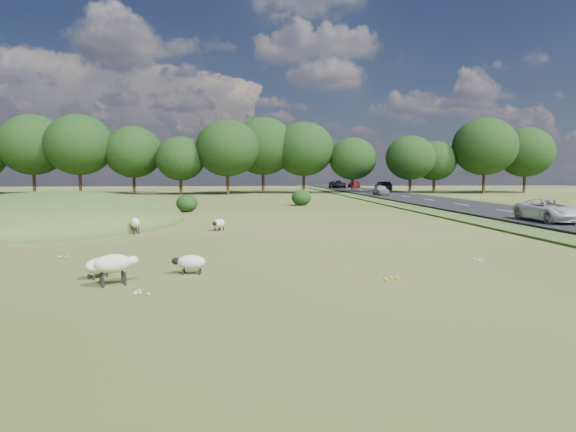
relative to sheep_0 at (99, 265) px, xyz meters
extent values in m
plane|color=#364D18|center=(4.66, 25.84, -0.39)|extent=(160.00, 160.00, 0.00)
ellipsoid|color=#33561E|center=(-7.34, 17.84, -0.39)|extent=(16.00, 20.00, 4.00)
cube|color=black|center=(24.66, 35.84, -0.26)|extent=(8.00, 150.00, 0.25)
cylinder|color=black|center=(-25.88, 63.18, 1.72)|extent=(0.44, 0.44, 4.21)
ellipsoid|color=black|center=(-25.88, 63.18, 6.86)|extent=(9.83, 9.83, 8.84)
cylinder|color=black|center=(-18.77, 61.38, 1.70)|extent=(0.44, 0.44, 4.18)
ellipsoid|color=black|center=(-18.77, 61.38, 6.81)|extent=(9.75, 9.75, 8.78)
cylinder|color=black|center=(-11.28, 62.08, 1.41)|extent=(0.44, 0.44, 3.61)
ellipsoid|color=black|center=(-11.28, 62.08, 5.82)|extent=(8.41, 8.41, 7.57)
cylinder|color=black|center=(-4.16, 59.27, 1.12)|extent=(0.44, 0.44, 3.02)
ellipsoid|color=black|center=(-4.16, 59.27, 4.81)|extent=(7.04, 7.04, 6.34)
cylinder|color=black|center=(2.58, 58.82, 1.56)|extent=(0.44, 0.44, 3.90)
ellipsoid|color=black|center=(2.58, 58.82, 6.32)|extent=(9.09, 9.09, 8.18)
cylinder|color=black|center=(7.91, 63.74, 1.72)|extent=(0.44, 0.44, 4.22)
ellipsoid|color=black|center=(7.91, 63.74, 6.88)|extent=(9.85, 9.85, 8.86)
cylinder|color=black|center=(14.11, 62.78, 1.58)|extent=(0.44, 0.44, 3.94)
ellipsoid|color=black|center=(14.11, 62.78, 6.40)|extent=(9.20, 9.20, 8.28)
cylinder|color=black|center=(21.53, 61.84, 1.15)|extent=(0.44, 0.44, 3.09)
ellipsoid|color=black|center=(21.53, 61.84, 4.93)|extent=(7.20, 7.20, 6.48)
cylinder|color=black|center=(29.43, 58.30, 1.17)|extent=(0.44, 0.44, 3.12)
ellipsoid|color=black|center=(29.43, 58.30, 4.99)|extent=(7.29, 7.29, 6.56)
cylinder|color=black|center=(34.56, 62.09, 1.08)|extent=(0.44, 0.44, 2.93)
ellipsoid|color=black|center=(34.56, 62.09, 4.66)|extent=(6.84, 6.84, 6.16)
cylinder|color=black|center=(41.52, 59.79, 1.69)|extent=(0.44, 0.44, 4.16)
ellipsoid|color=black|center=(41.52, 59.79, 6.78)|extent=(9.71, 9.71, 8.74)
cylinder|color=black|center=(49.21, 61.73, 1.48)|extent=(0.44, 0.44, 3.74)
ellipsoid|color=black|center=(49.21, 61.73, 6.04)|extent=(8.72, 8.72, 7.84)
ellipsoid|color=black|center=(0.00, 26.19, 0.32)|extent=(1.73, 1.73, 1.41)
ellipsoid|color=black|center=(10.20, 33.46, 0.39)|extent=(1.92, 1.92, 1.57)
ellipsoid|color=black|center=(-12.04, 35.13, 0.28)|extent=(1.64, 1.64, 1.34)
ellipsoid|color=beige|center=(-0.02, -0.03, 0.00)|extent=(0.87, 1.00, 0.45)
ellipsoid|color=silver|center=(0.24, 0.38, 0.03)|extent=(0.34, 0.36, 0.23)
cylinder|color=black|center=(0.03, 0.25, -0.31)|extent=(0.06, 0.06, 0.17)
cylinder|color=black|center=(0.21, 0.13, -0.31)|extent=(0.06, 0.06, 0.17)
cylinder|color=black|center=(-0.25, -0.19, -0.31)|extent=(0.06, 0.06, 0.17)
cylinder|color=black|center=(-0.06, -0.30, -0.31)|extent=(0.06, 0.06, 0.17)
ellipsoid|color=beige|center=(0.68, -1.12, 0.25)|extent=(1.16, 0.95, 0.53)
ellipsoid|color=silver|center=(1.18, -0.87, 0.28)|extent=(0.41, 0.37, 0.26)
cylinder|color=black|center=(0.89, -0.87, -0.20)|extent=(0.07, 0.07, 0.37)
cylinder|color=black|center=(1.01, -1.10, -0.20)|extent=(0.07, 0.07, 0.37)
cylinder|color=black|center=(0.36, -1.14, -0.20)|extent=(0.07, 0.07, 0.37)
cylinder|color=black|center=(0.47, -1.37, -0.20)|extent=(0.07, 0.07, 0.37)
ellipsoid|color=beige|center=(3.12, 12.46, 0.02)|extent=(0.86, 1.05, 0.47)
ellipsoid|color=black|center=(2.89, 12.01, 0.05)|extent=(0.34, 0.37, 0.24)
cylinder|color=black|center=(3.10, 12.17, -0.30)|extent=(0.07, 0.07, 0.17)
cylinder|color=black|center=(2.89, 12.27, -0.30)|extent=(0.07, 0.07, 0.17)
cylinder|color=black|center=(3.34, 12.65, -0.30)|extent=(0.07, 0.07, 0.17)
cylinder|color=black|center=(3.14, 12.75, -0.30)|extent=(0.07, 0.07, 0.17)
ellipsoid|color=beige|center=(-1.16, 11.35, 0.20)|extent=(0.84, 1.07, 0.49)
ellipsoid|color=black|center=(-1.37, 11.82, 0.23)|extent=(0.34, 0.38, 0.24)
cylinder|color=black|center=(-1.38, 11.56, -0.22)|extent=(0.07, 0.07, 0.35)
cylinder|color=black|center=(-1.16, 11.65, -0.22)|extent=(0.07, 0.07, 0.35)
cylinder|color=black|center=(-1.16, 11.05, -0.22)|extent=(0.07, 0.07, 0.35)
cylinder|color=black|center=(-0.94, 11.14, -0.22)|extent=(0.07, 0.07, 0.35)
ellipsoid|color=beige|center=(2.72, 0.33, 0.00)|extent=(0.91, 0.54, 0.45)
ellipsoid|color=black|center=(2.25, 0.38, 0.03)|extent=(0.30, 0.24, 0.23)
cylinder|color=black|center=(2.46, 0.25, -0.31)|extent=(0.06, 0.06, 0.16)
cylinder|color=black|center=(2.48, 0.46, -0.31)|extent=(0.06, 0.06, 0.16)
cylinder|color=black|center=(2.97, 0.20, -0.31)|extent=(0.06, 0.06, 0.16)
cylinder|color=black|center=(2.99, 0.42, -0.31)|extent=(0.06, 0.06, 0.16)
imported|color=black|center=(22.76, 80.26, 0.63)|extent=(2.54, 5.50, 1.53)
imported|color=white|center=(22.76, 13.18, 0.55)|extent=(2.30, 4.99, 1.39)
imported|color=#A3A6AA|center=(22.76, 50.20, 0.51)|extent=(1.54, 3.82, 1.30)
imported|color=black|center=(26.56, 62.53, 0.63)|extent=(1.62, 4.64, 1.53)
imported|color=maroon|center=(26.56, 82.97, 0.49)|extent=(1.77, 4.35, 1.26)
camera|label=1|loc=(4.24, -15.70, 2.78)|focal=32.00mm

